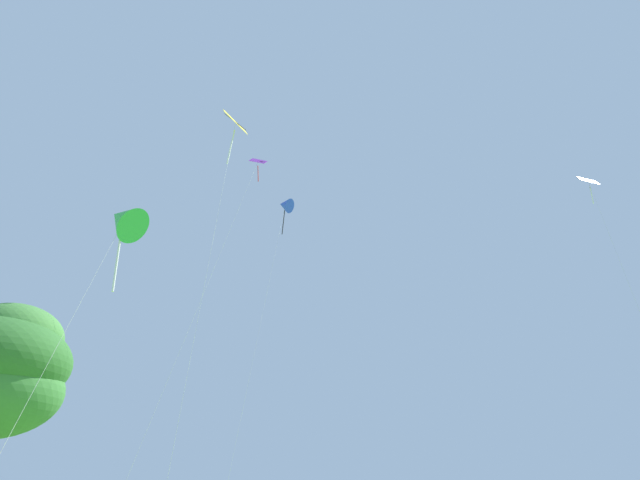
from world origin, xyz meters
TOP-DOWN VIEW (x-y plane):
  - kite_purple_streamer at (-7.95, 27.39)m, footprint 3.57×9.84m
  - kite_blue_delta at (-8.20, 39.60)m, footprint 2.22×11.71m
  - kite_yellow_diamond at (-7.80, 21.66)m, footprint 1.85×6.99m
  - kite_black_large at (20.63, 34.52)m, footprint 4.37×12.07m
  - kite_green_small at (-8.68, 12.06)m, footprint 2.23×5.77m

SIDE VIEW (x-z plane):
  - kite_green_small at x=-8.68m, z-range 5.38..18.30m
  - kite_yellow_diamond at x=-7.80m, z-range 10.89..37.11m
  - kite_purple_streamer at x=-7.95m, z-range 11.01..37.50m
  - kite_black_large at x=20.63m, z-range 11.15..37.41m
  - kite_blue_delta at x=-8.20m, z-range 13.63..42.95m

